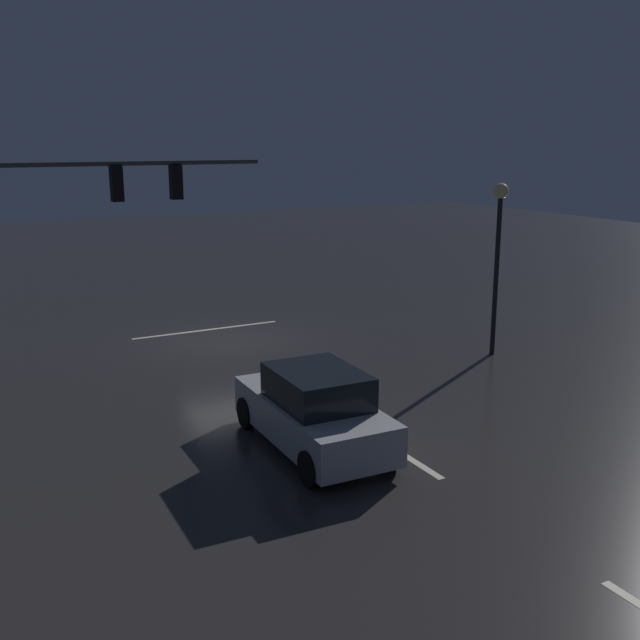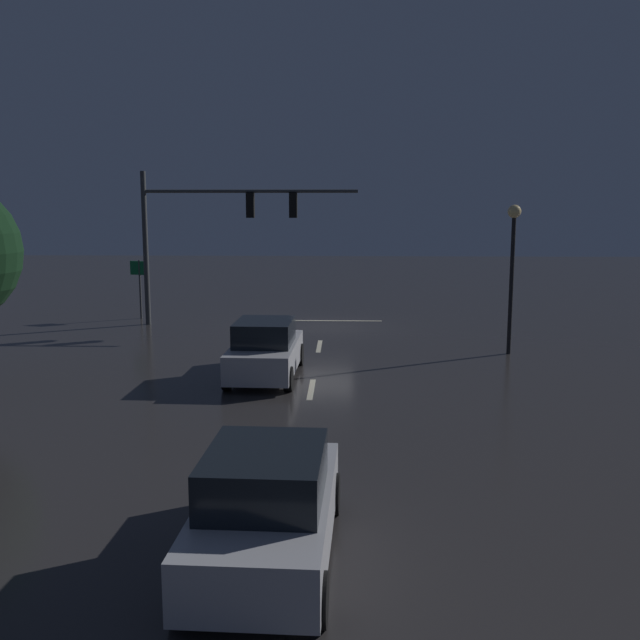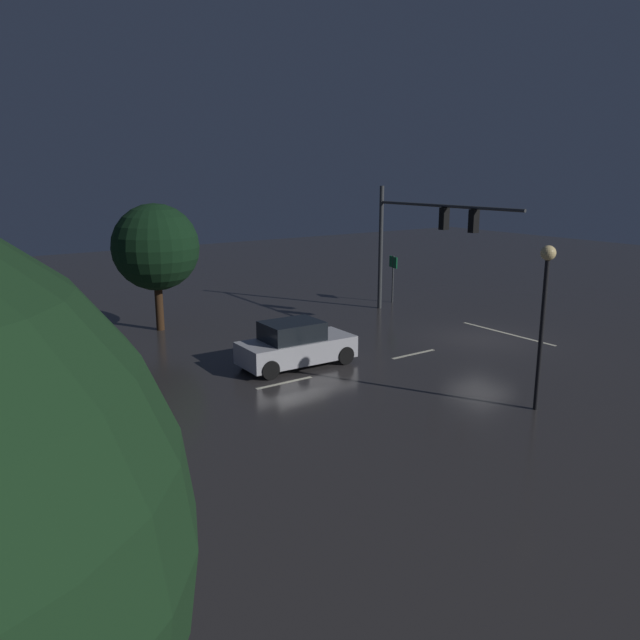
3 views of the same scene
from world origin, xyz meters
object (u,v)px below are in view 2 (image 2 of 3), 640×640
object	(u,v)px
car_approaching	(265,350)
route_sign	(140,276)
traffic_signal_assembly	(215,220)
car_distant	(267,508)
street_lamp_left_kerb	(513,250)

from	to	relation	value
car_approaching	route_sign	distance (m)	12.60
car_approaching	route_sign	bearing A→B (deg)	-57.88
traffic_signal_assembly	car_approaching	distance (m)	10.21
traffic_signal_assembly	car_approaching	world-z (taller)	traffic_signal_assembly
traffic_signal_assembly	car_distant	world-z (taller)	traffic_signal_assembly
car_approaching	car_distant	bearing A→B (deg)	96.40
street_lamp_left_kerb	car_distant	bearing A→B (deg)	65.52
route_sign	traffic_signal_assembly	bearing A→B (deg)	157.16
street_lamp_left_kerb	car_approaching	bearing A→B (deg)	24.53
car_approaching	car_distant	distance (m)	11.02
car_distant	street_lamp_left_kerb	bearing A→B (deg)	-114.48
traffic_signal_assembly	street_lamp_left_kerb	size ratio (longest dim) A/B	1.78
car_distant	route_sign	size ratio (longest dim) A/B	1.72
car_distant	route_sign	distance (m)	23.01
street_lamp_left_kerb	route_sign	world-z (taller)	street_lamp_left_kerb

